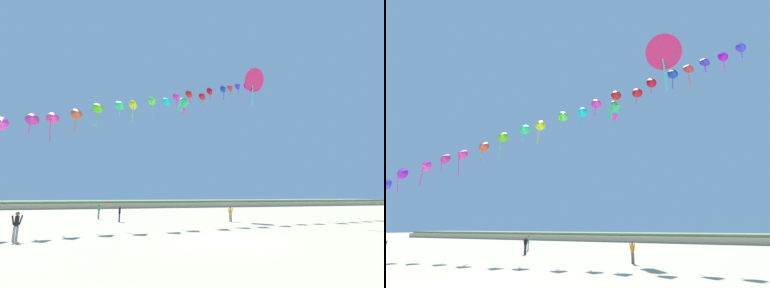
# 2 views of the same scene
# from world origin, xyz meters

# --- Properties ---
(ground_plane) EXTENTS (240.00, 240.00, 0.00)m
(ground_plane) POSITION_xyz_m (0.00, 0.00, 0.00)
(ground_plane) COLOR #C1B28E
(dune_ridge) EXTENTS (120.00, 12.82, 1.44)m
(dune_ridge) POSITION_xyz_m (0.00, 44.98, 0.72)
(dune_ridge) COLOR tan
(dune_ridge) RESTS_ON ground
(person_near_left) EXTENTS (0.59, 0.33, 1.74)m
(person_near_left) POSITION_xyz_m (-12.58, 3.05, 1.00)
(person_near_left) COLOR gray
(person_near_left) RESTS_ON ground
(person_near_right) EXTENTS (0.53, 0.30, 1.57)m
(person_near_right) POSITION_xyz_m (4.26, 10.41, 0.91)
(person_near_right) COLOR #726656
(person_near_right) RESTS_ON ground
(person_mid_center) EXTENTS (0.22, 0.56, 1.61)m
(person_mid_center) POSITION_xyz_m (-6.84, 12.93, 0.93)
(person_mid_center) COLOR #282D4C
(person_mid_center) RESTS_ON ground
(person_far_left) EXTENTS (0.44, 0.47, 1.62)m
(person_far_left) POSITION_xyz_m (-9.24, 16.77, 0.94)
(person_far_left) COLOR gray
(person_far_left) RESTS_ON ground
(kite_banner_string) EXTENTS (35.75, 16.01, 21.96)m
(kite_banner_string) POSITION_xyz_m (-3.01, 14.36, 14.08)
(kite_banner_string) COLOR #4C3FE7
(large_kite_low_lead) EXTENTS (3.19, 2.58, 4.66)m
(large_kite_low_lead) POSITION_xyz_m (7.49, 10.55, 15.99)
(large_kite_low_lead) COLOR #E42368
(large_kite_mid_trail) EXTENTS (1.85, 1.71, 2.39)m
(large_kite_mid_trail) POSITION_xyz_m (0.72, 17.73, 14.79)
(large_kite_mid_trail) COLOR #2EDE7C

